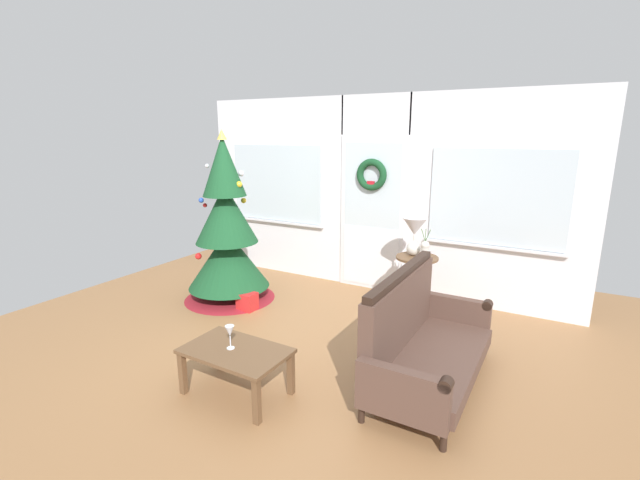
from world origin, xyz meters
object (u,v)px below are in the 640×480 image
(side_table, at_px, (416,274))
(wine_glass, at_px, (230,332))
(table_lamp, at_px, (414,231))
(coffee_table, at_px, (236,356))
(christmas_tree, at_px, (227,237))
(flower_vase, at_px, (425,249))
(gift_box, at_px, (247,301))
(settee_sofa, at_px, (420,340))

(side_table, bearing_deg, wine_glass, -109.27)
(table_lamp, relative_size, coffee_table, 0.52)
(wine_glass, bearing_deg, christmas_tree, 131.34)
(flower_vase, distance_m, wine_glass, 2.43)
(christmas_tree, bearing_deg, table_lamp, 18.45)
(side_table, relative_size, wine_glass, 3.57)
(christmas_tree, xyz_separation_m, gift_box, (0.43, -0.19, -0.70))
(christmas_tree, height_order, coffee_table, christmas_tree)
(flower_vase, relative_size, gift_box, 1.68)
(coffee_table, height_order, wine_glass, wine_glass)
(table_lamp, distance_m, wine_glass, 2.49)
(flower_vase, bearing_deg, wine_glass, -111.99)
(settee_sofa, xyz_separation_m, gift_box, (-2.26, 0.51, -0.27))
(table_lamp, xyz_separation_m, wine_glass, (-0.74, -2.34, -0.45))
(settee_sofa, relative_size, flower_vase, 4.67)
(christmas_tree, xyz_separation_m, side_table, (2.22, 0.68, -0.31))
(christmas_tree, relative_size, table_lamp, 4.81)
(christmas_tree, height_order, side_table, christmas_tree)
(settee_sofa, height_order, coffee_table, settee_sofa)
(table_lamp, relative_size, gift_box, 2.11)
(flower_vase, relative_size, coffee_table, 0.41)
(settee_sofa, bearing_deg, wine_glass, -144.11)
(coffee_table, relative_size, gift_box, 4.08)
(table_lamp, bearing_deg, christmas_tree, -161.55)
(coffee_table, bearing_deg, gift_box, 125.86)
(settee_sofa, distance_m, coffee_table, 1.53)
(flower_vase, bearing_deg, coffee_table, -111.10)
(side_table, xyz_separation_m, flower_vase, (0.10, -0.06, 0.32))
(wine_glass, relative_size, gift_box, 0.94)
(settee_sofa, distance_m, gift_box, 2.33)
(gift_box, bearing_deg, coffee_table, -54.14)
(flower_vase, height_order, gift_box, flower_vase)
(christmas_tree, distance_m, table_lamp, 2.29)
(christmas_tree, distance_m, flower_vase, 2.41)
(side_table, height_order, flower_vase, flower_vase)
(table_lamp, xyz_separation_m, coffee_table, (-0.70, -2.33, -0.65))
(christmas_tree, relative_size, flower_vase, 6.04)
(side_table, bearing_deg, settee_sofa, -71.22)
(christmas_tree, relative_size, coffee_table, 2.49)
(flower_vase, distance_m, coffee_table, 2.44)
(settee_sofa, bearing_deg, coffee_table, -143.35)
(christmas_tree, relative_size, side_table, 3.04)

